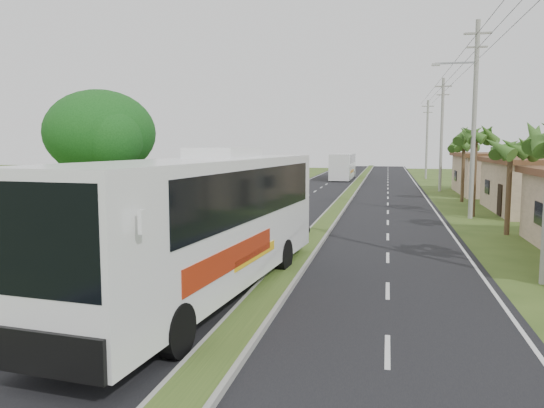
# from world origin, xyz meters

# --- Properties ---
(ground) EXTENTS (180.00, 180.00, 0.00)m
(ground) POSITION_xyz_m (0.00, 0.00, 0.00)
(ground) COLOR #384E1C
(ground) RESTS_ON ground
(road_asphalt) EXTENTS (14.00, 160.00, 0.02)m
(road_asphalt) POSITION_xyz_m (0.00, 20.00, 0.01)
(road_asphalt) COLOR black
(road_asphalt) RESTS_ON ground
(median_strip) EXTENTS (1.20, 160.00, 0.18)m
(median_strip) POSITION_xyz_m (0.00, 20.00, 0.10)
(median_strip) COLOR gray
(median_strip) RESTS_ON ground
(lane_edge_left) EXTENTS (0.12, 160.00, 0.01)m
(lane_edge_left) POSITION_xyz_m (-6.70, 20.00, 0.00)
(lane_edge_left) COLOR silver
(lane_edge_left) RESTS_ON ground
(lane_edge_right) EXTENTS (0.12, 160.00, 0.01)m
(lane_edge_right) POSITION_xyz_m (6.70, 20.00, 0.00)
(lane_edge_right) COLOR silver
(lane_edge_right) RESTS_ON ground
(shop_far) EXTENTS (8.60, 11.60, 3.82)m
(shop_far) POSITION_xyz_m (14.00, 36.00, 1.93)
(shop_far) COLOR tan
(shop_far) RESTS_ON ground
(palm_verge_b) EXTENTS (2.40, 2.40, 5.05)m
(palm_verge_b) POSITION_xyz_m (9.40, 12.00, 4.36)
(palm_verge_b) COLOR #473321
(palm_verge_b) RESTS_ON ground
(palm_verge_c) EXTENTS (2.40, 2.40, 5.85)m
(palm_verge_c) POSITION_xyz_m (8.80, 19.00, 5.12)
(palm_verge_c) COLOR #473321
(palm_verge_c) RESTS_ON ground
(palm_verge_d) EXTENTS (2.40, 2.40, 5.25)m
(palm_verge_d) POSITION_xyz_m (9.30, 28.00, 4.55)
(palm_verge_d) COLOR #473321
(palm_verge_d) RESTS_ON ground
(shade_tree) EXTENTS (6.30, 6.00, 7.54)m
(shade_tree) POSITION_xyz_m (-12.11, 10.02, 5.03)
(shade_tree) COLOR #473321
(shade_tree) RESTS_ON ground
(utility_pole_b) EXTENTS (3.20, 0.28, 12.00)m
(utility_pole_b) POSITION_xyz_m (8.47, 18.00, 6.26)
(utility_pole_b) COLOR gray
(utility_pole_b) RESTS_ON ground
(utility_pole_c) EXTENTS (1.60, 0.28, 11.00)m
(utility_pole_c) POSITION_xyz_m (8.50, 38.00, 5.67)
(utility_pole_c) COLOR gray
(utility_pole_c) RESTS_ON ground
(utility_pole_d) EXTENTS (1.60, 0.28, 10.50)m
(utility_pole_d) POSITION_xyz_m (8.50, 58.00, 5.42)
(utility_pole_d) COLOR gray
(utility_pole_d) RESTS_ON ground
(coach_bus_main) EXTENTS (4.17, 14.00, 4.46)m
(coach_bus_main) POSITION_xyz_m (-1.79, -1.72, 2.45)
(coach_bus_main) COLOR white
(coach_bus_main) RESTS_ON ground
(coach_bus_far) EXTENTS (2.63, 11.71, 3.41)m
(coach_bus_far) POSITION_xyz_m (-2.38, 54.39, 1.93)
(coach_bus_far) COLOR white
(coach_bus_far) RESTS_ON ground
(motorcyclist) EXTENTS (1.72, 0.65, 2.41)m
(motorcyclist) POSITION_xyz_m (-1.12, 9.38, 0.91)
(motorcyclist) COLOR black
(motorcyclist) RESTS_ON ground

